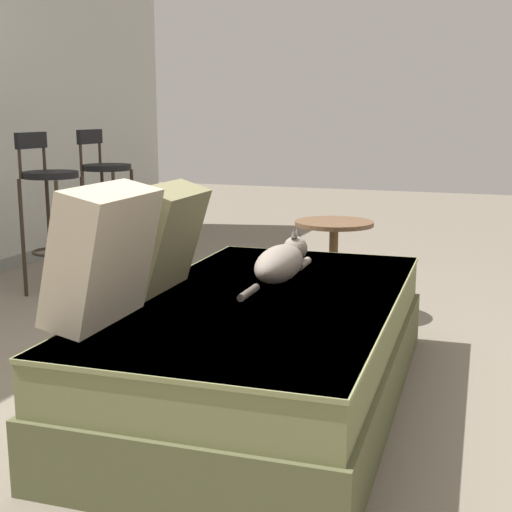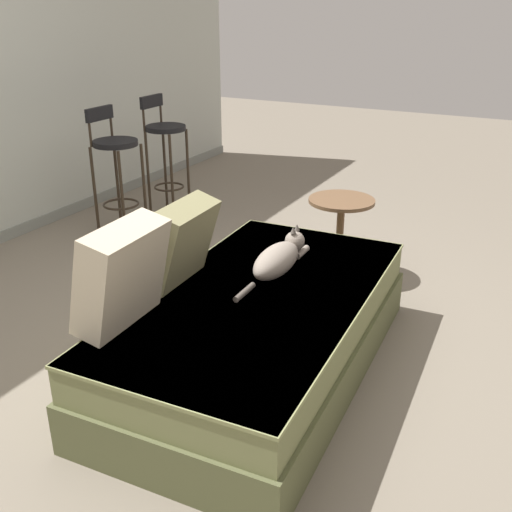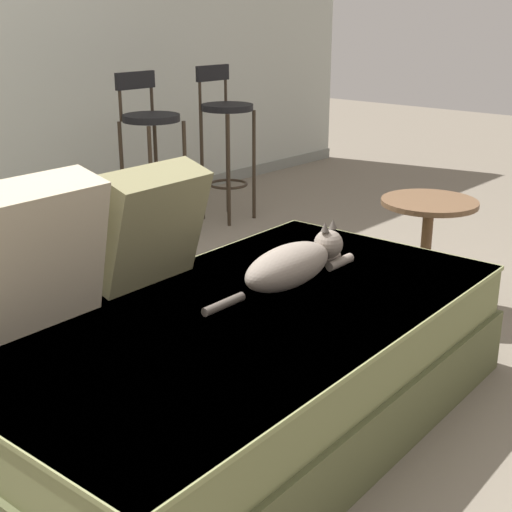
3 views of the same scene
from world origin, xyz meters
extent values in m
plane|color=slate|center=(0.00, 0.00, 0.00)|extent=(16.00, 16.00, 0.00)
cube|color=brown|center=(0.00, -0.40, 0.12)|extent=(1.94, 1.11, 0.25)
cube|color=olive|center=(0.00, -0.40, 0.34)|extent=(1.90, 1.07, 0.19)
cube|color=#868C57|center=(0.00, -0.40, 0.43)|extent=(1.91, 1.08, 0.02)
cube|color=beige|center=(-0.54, -0.01, 0.67)|extent=(0.45, 0.27, 0.47)
cube|color=#847F56|center=(-0.07, 0.01, 0.65)|extent=(0.42, 0.28, 0.43)
ellipsoid|color=gray|center=(0.24, -0.37, 0.51)|extent=(0.42, 0.18, 0.15)
sphere|color=gray|center=(0.48, -0.37, 0.53)|extent=(0.11, 0.11, 0.11)
cone|color=#544C44|center=(0.46, -0.37, 0.60)|extent=(0.03, 0.03, 0.04)
cone|color=#544C44|center=(0.51, -0.37, 0.60)|extent=(0.03, 0.03, 0.04)
cylinder|color=gray|center=(0.52, -0.40, 0.46)|extent=(0.14, 0.04, 0.04)
cylinder|color=gray|center=(0.52, -0.34, 0.46)|extent=(0.14, 0.04, 0.04)
cylinder|color=#544C44|center=(-0.06, -0.35, 0.45)|extent=(0.18, 0.03, 0.03)
cylinder|color=#2D2319|center=(1.03, 1.30, 0.37)|extent=(0.02, 0.02, 0.74)
cylinder|color=#2D2319|center=(1.30, 1.30, 0.37)|extent=(0.02, 0.02, 0.74)
cylinder|color=#2D2319|center=(1.03, 1.57, 0.37)|extent=(0.02, 0.02, 0.74)
cylinder|color=#2D2319|center=(1.30, 1.57, 0.37)|extent=(0.02, 0.02, 0.74)
torus|color=#2D2319|center=(1.16, 1.44, 0.27)|extent=(0.29, 0.29, 0.02)
cylinder|color=black|center=(1.16, 1.44, 0.76)|extent=(0.34, 0.34, 0.04)
cylinder|color=#2D2319|center=(1.04, 1.57, 0.85)|extent=(0.02, 0.02, 0.23)
cylinder|color=#2D2319|center=(1.28, 1.57, 0.85)|extent=(0.02, 0.02, 0.23)
cube|color=black|center=(1.16, 1.57, 0.96)|extent=(0.28, 0.03, 0.10)
cylinder|color=#2D2319|center=(1.69, 1.31, 0.37)|extent=(0.02, 0.02, 0.74)
cylinder|color=#2D2319|center=(1.93, 1.31, 0.37)|extent=(0.02, 0.02, 0.74)
cylinder|color=#2D2319|center=(1.69, 1.56, 0.37)|extent=(0.02, 0.02, 0.74)
cylinder|color=#2D2319|center=(1.93, 1.56, 0.37)|extent=(0.02, 0.02, 0.74)
torus|color=#2D2319|center=(1.81, 1.44, 0.24)|extent=(0.26, 0.26, 0.02)
cylinder|color=black|center=(1.81, 1.44, 0.76)|extent=(0.34, 0.34, 0.04)
cylinder|color=#2D2319|center=(1.69, 1.57, 0.85)|extent=(0.02, 0.02, 0.23)
cylinder|color=#2D2319|center=(1.93, 1.57, 0.85)|extent=(0.02, 0.02, 0.23)
cube|color=black|center=(1.81, 1.57, 0.97)|extent=(0.28, 0.03, 0.10)
cylinder|color=brown|center=(1.30, -0.34, 0.26)|extent=(0.05, 0.05, 0.52)
cylinder|color=brown|center=(1.30, -0.34, 0.01)|extent=(0.32, 0.32, 0.02)
cylinder|color=brown|center=(1.30, -0.34, 0.53)|extent=(0.44, 0.44, 0.02)
camera|label=1|loc=(-2.54, -1.30, 1.13)|focal=50.00mm
camera|label=2|loc=(-2.32, -1.60, 1.75)|focal=42.00mm
camera|label=3|loc=(-1.58, -1.85, 1.36)|focal=50.00mm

